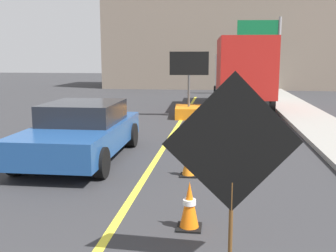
{
  "coord_description": "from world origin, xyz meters",
  "views": [
    {
      "loc": [
        1.53,
        -1.25,
        2.48
      ],
      "look_at": [
        0.67,
        5.34,
        1.34
      ],
      "focal_mm": 43.14,
      "sensor_mm": 36.0,
      "label": 1
    }
  ],
  "objects_px": {
    "pickup_car": "(82,131)",
    "traffic_cone_curbside": "(196,120)",
    "arrow_board_trailer": "(189,106)",
    "traffic_cone_near_sign": "(189,206)",
    "roadwork_sign": "(233,147)",
    "traffic_cone_far_lane": "(189,134)",
    "highway_guide_sign": "(267,42)",
    "box_truck": "(242,71)",
    "traffic_cone_mid_lane": "(189,160)"
  },
  "relations": [
    {
      "from": "pickup_car",
      "to": "traffic_cone_curbside",
      "type": "height_order",
      "value": "pickup_car"
    },
    {
      "from": "arrow_board_trailer",
      "to": "traffic_cone_near_sign",
      "type": "relative_size",
      "value": 3.8
    },
    {
      "from": "roadwork_sign",
      "to": "traffic_cone_curbside",
      "type": "relative_size",
      "value": 3.3
    },
    {
      "from": "arrow_board_trailer",
      "to": "pickup_car",
      "type": "distance_m",
      "value": 7.56
    },
    {
      "from": "traffic_cone_far_lane",
      "to": "traffic_cone_curbside",
      "type": "bearing_deg",
      "value": 89.21
    },
    {
      "from": "arrow_board_trailer",
      "to": "highway_guide_sign",
      "type": "xyz_separation_m",
      "value": [
        4.19,
        10.36,
        2.94
      ]
    },
    {
      "from": "highway_guide_sign",
      "to": "roadwork_sign",
      "type": "bearing_deg",
      "value": -96.96
    },
    {
      "from": "roadwork_sign",
      "to": "box_truck",
      "type": "relative_size",
      "value": 0.32
    },
    {
      "from": "pickup_car",
      "to": "traffic_cone_curbside",
      "type": "xyz_separation_m",
      "value": [
        2.53,
        4.27,
        -0.35
      ]
    },
    {
      "from": "arrow_board_trailer",
      "to": "box_truck",
      "type": "relative_size",
      "value": 0.37
    },
    {
      "from": "highway_guide_sign",
      "to": "traffic_cone_far_lane",
      "type": "distance_m",
      "value": 16.55
    },
    {
      "from": "pickup_car",
      "to": "traffic_cone_far_lane",
      "type": "relative_size",
      "value": 6.62
    },
    {
      "from": "roadwork_sign",
      "to": "highway_guide_sign",
      "type": "height_order",
      "value": "highway_guide_sign"
    },
    {
      "from": "traffic_cone_far_lane",
      "to": "highway_guide_sign",
      "type": "bearing_deg",
      "value": 76.67
    },
    {
      "from": "traffic_cone_mid_lane",
      "to": "highway_guide_sign",
      "type": "bearing_deg",
      "value": 79.38
    },
    {
      "from": "highway_guide_sign",
      "to": "arrow_board_trailer",
      "type": "bearing_deg",
      "value": -112.02
    },
    {
      "from": "highway_guide_sign",
      "to": "box_truck",
      "type": "bearing_deg",
      "value": -105.22
    },
    {
      "from": "box_truck",
      "to": "traffic_cone_near_sign",
      "type": "distance_m",
      "value": 14.67
    },
    {
      "from": "arrow_board_trailer",
      "to": "traffic_cone_near_sign",
      "type": "xyz_separation_m",
      "value": [
        0.88,
        -11.06,
        -0.13
      ]
    },
    {
      "from": "box_truck",
      "to": "highway_guide_sign",
      "type": "distance_m",
      "value": 7.33
    },
    {
      "from": "box_truck",
      "to": "roadwork_sign",
      "type": "bearing_deg",
      "value": -93.18
    },
    {
      "from": "traffic_cone_near_sign",
      "to": "traffic_cone_far_lane",
      "type": "xyz_separation_m",
      "value": [
        -0.44,
        5.61,
        -0.01
      ]
    },
    {
      "from": "traffic_cone_curbside",
      "to": "traffic_cone_mid_lane",
      "type": "bearing_deg",
      "value": -87.97
    },
    {
      "from": "traffic_cone_near_sign",
      "to": "traffic_cone_mid_lane",
      "type": "xyz_separation_m",
      "value": [
        -0.22,
        2.64,
        -0.01
      ]
    },
    {
      "from": "box_truck",
      "to": "traffic_cone_mid_lane",
      "type": "bearing_deg",
      "value": -97.89
    },
    {
      "from": "arrow_board_trailer",
      "to": "pickup_car",
      "type": "relative_size",
      "value": 0.59
    },
    {
      "from": "roadwork_sign",
      "to": "arrow_board_trailer",
      "type": "xyz_separation_m",
      "value": [
        -1.45,
        12.08,
        -0.99
      ]
    },
    {
      "from": "box_truck",
      "to": "traffic_cone_far_lane",
      "type": "relative_size",
      "value": 10.62
    },
    {
      "from": "box_truck",
      "to": "pickup_car",
      "type": "height_order",
      "value": "box_truck"
    },
    {
      "from": "highway_guide_sign",
      "to": "traffic_cone_curbside",
      "type": "distance_m",
      "value": 14.2
    },
    {
      "from": "highway_guide_sign",
      "to": "traffic_cone_far_lane",
      "type": "height_order",
      "value": "highway_guide_sign"
    },
    {
      "from": "arrow_board_trailer",
      "to": "traffic_cone_far_lane",
      "type": "relative_size",
      "value": 3.9
    },
    {
      "from": "roadwork_sign",
      "to": "traffic_cone_curbside",
      "type": "height_order",
      "value": "roadwork_sign"
    },
    {
      "from": "traffic_cone_far_lane",
      "to": "traffic_cone_curbside",
      "type": "relative_size",
      "value": 0.98
    },
    {
      "from": "pickup_car",
      "to": "traffic_cone_far_lane",
      "type": "xyz_separation_m",
      "value": [
        2.5,
        1.81,
        -0.36
      ]
    },
    {
      "from": "traffic_cone_mid_lane",
      "to": "traffic_cone_far_lane",
      "type": "relative_size",
      "value": 1.0
    },
    {
      "from": "arrow_board_trailer",
      "to": "traffic_cone_far_lane",
      "type": "bearing_deg",
      "value": -85.37
    },
    {
      "from": "roadwork_sign",
      "to": "box_truck",
      "type": "xyz_separation_m",
      "value": [
        0.86,
        15.55,
        0.35
      ]
    },
    {
      "from": "traffic_cone_near_sign",
      "to": "roadwork_sign",
      "type": "bearing_deg",
      "value": -60.91
    },
    {
      "from": "arrow_board_trailer",
      "to": "traffic_cone_curbside",
      "type": "xyz_separation_m",
      "value": [
        0.48,
        -3.0,
        -0.13
      ]
    },
    {
      "from": "arrow_board_trailer",
      "to": "traffic_cone_mid_lane",
      "type": "bearing_deg",
      "value": -85.46
    },
    {
      "from": "roadwork_sign",
      "to": "traffic_cone_curbside",
      "type": "xyz_separation_m",
      "value": [
        -0.98,
        9.08,
        -1.12
      ]
    },
    {
      "from": "arrow_board_trailer",
      "to": "highway_guide_sign",
      "type": "bearing_deg",
      "value": 67.98
    },
    {
      "from": "traffic_cone_near_sign",
      "to": "highway_guide_sign",
      "type": "bearing_deg",
      "value": 81.23
    },
    {
      "from": "traffic_cone_mid_lane",
      "to": "traffic_cone_far_lane",
      "type": "distance_m",
      "value": 2.97
    },
    {
      "from": "highway_guide_sign",
      "to": "traffic_cone_mid_lane",
      "type": "xyz_separation_m",
      "value": [
        -3.52,
        -18.78,
        -3.08
      ]
    },
    {
      "from": "highway_guide_sign",
      "to": "traffic_cone_mid_lane",
      "type": "height_order",
      "value": "highway_guide_sign"
    },
    {
      "from": "pickup_car",
      "to": "highway_guide_sign",
      "type": "relative_size",
      "value": 0.92
    },
    {
      "from": "roadwork_sign",
      "to": "traffic_cone_mid_lane",
      "type": "distance_m",
      "value": 3.92
    },
    {
      "from": "arrow_board_trailer",
      "to": "box_truck",
      "type": "height_order",
      "value": "box_truck"
    }
  ]
}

